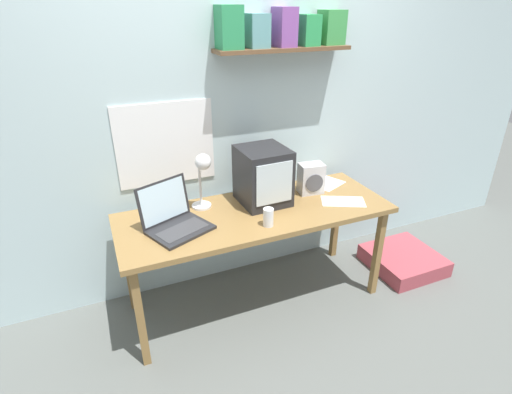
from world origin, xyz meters
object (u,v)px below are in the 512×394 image
at_px(space_heater, 311,178).
at_px(desk_lamp, 203,171).
at_px(laptop, 173,217).
at_px(loose_paper_near_monitor, 326,183).
at_px(corner_desk, 256,219).
at_px(crt_monitor, 263,176).
at_px(juice_glass, 268,218).
at_px(floor_cushion, 403,260).
at_px(loose_paper_near_laptop, 343,202).

bearing_deg(space_heater, desk_lamp, -176.26).
height_order(desk_lamp, space_heater, desk_lamp).
relative_size(laptop, loose_paper_near_monitor, 1.44).
height_order(corner_desk, crt_monitor, crt_monitor).
distance_m(juice_glass, space_heater, 0.56).
xyz_separation_m(corner_desk, floor_cushion, (1.24, -0.11, -0.60)).
xyz_separation_m(loose_paper_near_monitor, floor_cushion, (0.59, -0.31, -0.66)).
distance_m(corner_desk, space_heater, 0.50).
bearing_deg(crt_monitor, juice_glass, -110.25).
relative_size(space_heater, loose_paper_near_laptop, 0.65).
distance_m(crt_monitor, floor_cushion, 1.44).
xyz_separation_m(crt_monitor, loose_paper_near_laptop, (0.49, -0.22, -0.19)).
distance_m(space_heater, loose_paper_near_monitor, 0.23).
bearing_deg(corner_desk, loose_paper_near_monitor, 17.10).
bearing_deg(loose_paper_near_laptop, desk_lamp, 163.59).
xyz_separation_m(corner_desk, space_heater, (0.46, 0.11, 0.17)).
bearing_deg(laptop, floor_cushion, -26.75).
bearing_deg(crt_monitor, space_heater, -2.26).
bearing_deg(laptop, juice_glass, -44.03).
height_order(laptop, floor_cushion, laptop).
xyz_separation_m(crt_monitor, space_heater, (0.37, -0.00, -0.08)).
height_order(crt_monitor, loose_paper_near_monitor, crt_monitor).
distance_m(crt_monitor, laptop, 0.65).
height_order(desk_lamp, floor_cushion, desk_lamp).
bearing_deg(space_heater, loose_paper_near_monitor, 33.50).
bearing_deg(floor_cushion, desk_lamp, 170.45).
bearing_deg(desk_lamp, space_heater, -15.01).
relative_size(corner_desk, crt_monitor, 4.71).
distance_m(desk_lamp, loose_paper_near_monitor, 0.98).
xyz_separation_m(loose_paper_near_laptop, floor_cushion, (0.65, 0.00, -0.66)).
distance_m(crt_monitor, space_heater, 0.38).
bearing_deg(floor_cushion, laptop, 176.50).
bearing_deg(juice_glass, loose_paper_near_monitor, 31.40).
distance_m(loose_paper_near_laptop, loose_paper_near_monitor, 0.32).
xyz_separation_m(laptop, space_heater, (0.99, 0.11, 0.04)).
xyz_separation_m(space_heater, loose_paper_near_monitor, (0.18, 0.09, -0.10)).
relative_size(corner_desk, juice_glass, 15.55).
bearing_deg(corner_desk, space_heater, 13.02).
xyz_separation_m(desk_lamp, loose_paper_near_laptop, (0.89, -0.26, -0.26)).
bearing_deg(corner_desk, laptop, 179.99).
xyz_separation_m(corner_desk, crt_monitor, (0.10, 0.11, 0.25)).
distance_m(laptop, space_heater, 1.00).
distance_m(crt_monitor, loose_paper_near_monitor, 0.59).
height_order(loose_paper_near_laptop, loose_paper_near_monitor, same).
bearing_deg(corner_desk, juice_glass, -91.59).
bearing_deg(space_heater, corner_desk, -159.98).
bearing_deg(juice_glass, desk_lamp, 129.72).
xyz_separation_m(corner_desk, laptop, (-0.53, 0.00, 0.13)).
distance_m(loose_paper_near_monitor, floor_cushion, 0.94).
relative_size(juice_glass, space_heater, 0.53).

